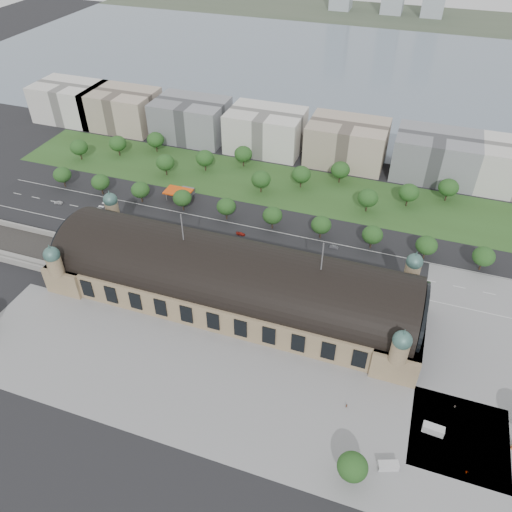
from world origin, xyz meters
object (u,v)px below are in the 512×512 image
(van_east, at_px, (432,429))
(parked_car_1, at_px, (142,236))
(pedestrian_4, at_px, (390,463))
(parked_car_3, at_px, (137,241))
(traffic_car_6, at_px, (385,275))
(pedestrian_2, at_px, (455,406))
(petrol_station, at_px, (183,192))
(parked_car_5, at_px, (158,243))
(traffic_car_0, at_px, (58,202))
(parked_car_0, at_px, (146,238))
(parked_car_6, at_px, (206,255))
(bus_east, at_px, (289,257))
(pedestrian_1, at_px, (347,406))
(van_south, at_px, (387,466))
(traffic_car_4, at_px, (247,244))
(bus_west, at_px, (268,253))
(traffic_car_1, at_px, (99,209))
(parked_car_2, at_px, (146,238))
(pedestrian_3, at_px, (466,472))
(traffic_car_3, at_px, (241,234))
(parked_car_4, at_px, (155,244))
(bus_mid, at_px, (292,262))
(traffic_car_5, at_px, (334,247))

(van_east, bearing_deg, parked_car_1, 159.88)
(pedestrian_4, bearing_deg, parked_car_3, -76.32)
(traffic_car_6, relative_size, pedestrian_2, 3.51)
(petrol_station, height_order, parked_car_5, petrol_station)
(traffic_car_0, xyz_separation_m, traffic_car_6, (170.12, -2.26, -0.05))
(parked_car_0, bearing_deg, parked_car_5, 33.68)
(parked_car_6, relative_size, pedestrian_4, 2.38)
(bus_east, height_order, pedestrian_1, bus_east)
(parked_car_1, xyz_separation_m, van_south, (126.02, -78.18, 0.46))
(traffic_car_4, bearing_deg, bus_east, 78.55)
(parked_car_0, xyz_separation_m, parked_car_3, (-2.63, -4.00, 0.17))
(petrol_station, relative_size, bus_west, 1.34)
(traffic_car_4, relative_size, bus_east, 0.43)
(traffic_car_1, xyz_separation_m, parked_car_2, (35.04, -14.12, -0.00))
(traffic_car_1, distance_m, parked_car_3, 36.96)
(traffic_car_1, relative_size, pedestrian_3, 2.25)
(pedestrian_4, bearing_deg, traffic_car_0, -72.40)
(traffic_car_6, distance_m, pedestrian_3, 89.07)
(traffic_car_3, bearing_deg, parked_car_4, 122.38)
(van_south, bearing_deg, parked_car_6, 120.14)
(parked_car_3, bearing_deg, parked_car_4, 71.22)
(traffic_car_1, height_order, parked_car_4, parked_car_4)
(pedestrian_4, bearing_deg, pedestrian_1, -90.22)
(parked_car_0, height_order, bus_west, bus_west)
(van_east, distance_m, pedestrian_1, 27.17)
(petrol_station, distance_m, bus_mid, 79.18)
(parked_car_2, bearing_deg, traffic_car_5, 84.47)
(parked_car_2, xyz_separation_m, parked_car_4, (6.43, -3.22, 0.07))
(pedestrian_4, bearing_deg, van_south, 18.15)
(parked_car_5, distance_m, van_east, 141.05)
(traffic_car_1, bearing_deg, pedestrian_4, -121.90)
(petrol_station, xyz_separation_m, pedestrian_3, (146.00, -112.49, -2.09))
(traffic_car_3, bearing_deg, bus_east, -110.22)
(petrol_station, distance_m, pedestrian_2, 168.16)
(van_south, bearing_deg, pedestrian_3, -5.43)
(pedestrian_2, bearing_deg, traffic_car_3, 31.39)
(parked_car_2, relative_size, pedestrian_2, 2.88)
(bus_east, bearing_deg, traffic_car_3, 63.72)
(traffic_car_0, relative_size, parked_car_0, 1.17)
(traffic_car_4, relative_size, parked_car_1, 0.79)
(pedestrian_3, bearing_deg, parked_car_1, -26.19)
(traffic_car_5, height_order, bus_mid, bus_mid)
(parked_car_2, bearing_deg, parked_car_4, 43.14)
(parked_car_5, bearing_deg, parked_car_4, -66.87)
(traffic_car_1, distance_m, parked_car_2, 37.78)
(traffic_car_3, height_order, van_south, van_south)
(pedestrian_1, bearing_deg, parked_car_5, 111.27)
(traffic_car_5, relative_size, pedestrian_2, 2.69)
(traffic_car_6, bearing_deg, parked_car_4, -85.20)
(bus_west, xyz_separation_m, pedestrian_4, (65.85, -83.67, -0.52))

